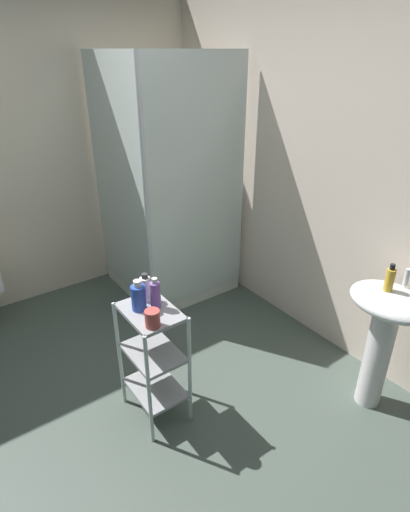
{
  "coord_description": "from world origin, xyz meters",
  "views": [
    {
      "loc": [
        1.65,
        -0.44,
        2.0
      ],
      "look_at": [
        -0.09,
        0.82,
        0.91
      ],
      "focal_mm": 28.79,
      "sensor_mm": 36.0,
      "label": 1
    }
  ],
  "objects_px": {
    "shower_stall": "(166,244)",
    "lotion_bottle_white": "(146,289)",
    "rinse_cup": "(152,318)",
    "pedestal_sink": "(384,326)",
    "shampoo_bottle_blue": "(138,297)",
    "conditioner_bottle_purple": "(155,295)",
    "storage_cart": "(153,355)",
    "hand_soap_bottle": "(390,279)"
  },
  "relations": [
    {
      "from": "shower_stall",
      "to": "rinse_cup",
      "type": "distance_m",
      "value": 1.61
    },
    {
      "from": "lotion_bottle_white",
      "to": "rinse_cup",
      "type": "height_order",
      "value": "lotion_bottle_white"
    },
    {
      "from": "pedestal_sink",
      "to": "hand_soap_bottle",
      "type": "bearing_deg",
      "value": -150.46
    },
    {
      "from": "shower_stall",
      "to": "hand_soap_bottle",
      "type": "height_order",
      "value": "shower_stall"
    },
    {
      "from": "rinse_cup",
      "to": "shampoo_bottle_blue",
      "type": "bearing_deg",
      "value": 175.01
    },
    {
      "from": "storage_cart",
      "to": "hand_soap_bottle",
      "type": "xyz_separation_m",
      "value": [
        0.69,
        1.11,
        0.44
      ]
    },
    {
      "from": "shower_stall",
      "to": "storage_cart",
      "type": "height_order",
      "value": "shower_stall"
    },
    {
      "from": "storage_cart",
      "to": "rinse_cup",
      "type": "bearing_deg",
      "value": -22.59
    },
    {
      "from": "shampoo_bottle_blue",
      "to": "rinse_cup",
      "type": "height_order",
      "value": "shampoo_bottle_blue"
    },
    {
      "from": "storage_cart",
      "to": "shampoo_bottle_blue",
      "type": "distance_m",
      "value": 0.39
    },
    {
      "from": "pedestal_sink",
      "to": "conditioner_bottle_purple",
      "type": "height_order",
      "value": "conditioner_bottle_purple"
    },
    {
      "from": "shampoo_bottle_blue",
      "to": "pedestal_sink",
      "type": "bearing_deg",
      "value": 57.1
    },
    {
      "from": "pedestal_sink",
      "to": "hand_soap_bottle",
      "type": "height_order",
      "value": "hand_soap_bottle"
    },
    {
      "from": "pedestal_sink",
      "to": "storage_cart",
      "type": "xyz_separation_m",
      "value": [
        -0.71,
        -1.12,
        -0.14
      ]
    },
    {
      "from": "shower_stall",
      "to": "pedestal_sink",
      "type": "relative_size",
      "value": 2.47
    },
    {
      "from": "lotion_bottle_white",
      "to": "rinse_cup",
      "type": "distance_m",
      "value": 0.25
    },
    {
      "from": "hand_soap_bottle",
      "to": "shampoo_bottle_blue",
      "type": "relative_size",
      "value": 0.91
    },
    {
      "from": "hand_soap_bottle",
      "to": "rinse_cup",
      "type": "xyz_separation_m",
      "value": [
        -0.55,
        -1.17,
        -0.09
      ]
    },
    {
      "from": "storage_cart",
      "to": "lotion_bottle_white",
      "type": "xyz_separation_m",
      "value": [
        -0.1,
        0.03,
        0.38
      ]
    },
    {
      "from": "shampoo_bottle_blue",
      "to": "conditioner_bottle_purple",
      "type": "relative_size",
      "value": 0.97
    },
    {
      "from": "pedestal_sink",
      "to": "hand_soap_bottle",
      "type": "xyz_separation_m",
      "value": [
        -0.02,
        -0.01,
        0.3
      ]
    },
    {
      "from": "storage_cart",
      "to": "conditioner_bottle_purple",
      "type": "relative_size",
      "value": 4.05
    },
    {
      "from": "pedestal_sink",
      "to": "shampoo_bottle_blue",
      "type": "height_order",
      "value": "shampoo_bottle_blue"
    },
    {
      "from": "rinse_cup",
      "to": "conditioner_bottle_purple",
      "type": "bearing_deg",
      "value": 144.8
    },
    {
      "from": "hand_soap_bottle",
      "to": "conditioner_bottle_purple",
      "type": "distance_m",
      "value": 1.27
    },
    {
      "from": "shower_stall",
      "to": "rinse_cup",
      "type": "xyz_separation_m",
      "value": [
        1.32,
        -0.86,
        0.32
      ]
    },
    {
      "from": "lotion_bottle_white",
      "to": "rinse_cup",
      "type": "xyz_separation_m",
      "value": [
        0.23,
        -0.09,
        -0.03
      ]
    },
    {
      "from": "lotion_bottle_white",
      "to": "pedestal_sink",
      "type": "bearing_deg",
      "value": 53.42
    },
    {
      "from": "shower_stall",
      "to": "lotion_bottle_white",
      "type": "relative_size",
      "value": 11.86
    },
    {
      "from": "shower_stall",
      "to": "pedestal_sink",
      "type": "height_order",
      "value": "shower_stall"
    },
    {
      "from": "lotion_bottle_white",
      "to": "conditioner_bottle_purple",
      "type": "height_order",
      "value": "conditioner_bottle_purple"
    },
    {
      "from": "shower_stall",
      "to": "shampoo_bottle_blue",
      "type": "xyz_separation_m",
      "value": [
        1.15,
        -0.84,
        0.35
      ]
    },
    {
      "from": "rinse_cup",
      "to": "pedestal_sink",
      "type": "bearing_deg",
      "value": 63.92
    },
    {
      "from": "lotion_bottle_white",
      "to": "conditioner_bottle_purple",
      "type": "relative_size",
      "value": 0.92
    },
    {
      "from": "pedestal_sink",
      "to": "conditioner_bottle_purple",
      "type": "bearing_deg",
      "value": -123.45
    },
    {
      "from": "shampoo_bottle_blue",
      "to": "conditioner_bottle_purple",
      "type": "distance_m",
      "value": 0.09
    },
    {
      "from": "storage_cart",
      "to": "conditioner_bottle_purple",
      "type": "distance_m",
      "value": 0.39
    },
    {
      "from": "shower_stall",
      "to": "lotion_bottle_white",
      "type": "bearing_deg",
      "value": -35.28
    },
    {
      "from": "pedestal_sink",
      "to": "rinse_cup",
      "type": "relative_size",
      "value": 8.69
    },
    {
      "from": "shampoo_bottle_blue",
      "to": "lotion_bottle_white",
      "type": "xyz_separation_m",
      "value": [
        -0.06,
        0.07,
        -0.0
      ]
    },
    {
      "from": "storage_cart",
      "to": "rinse_cup",
      "type": "height_order",
      "value": "rinse_cup"
    },
    {
      "from": "rinse_cup",
      "to": "shower_stall",
      "type": "bearing_deg",
      "value": 146.97
    }
  ]
}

